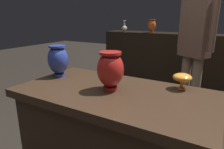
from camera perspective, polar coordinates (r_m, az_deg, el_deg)
name	(u,v)px	position (r m, az deg, el deg)	size (l,w,h in m)	color
display_plinth	(114,146)	(1.41, 0.44, -19.73)	(1.20, 0.64, 0.80)	#382619
back_display_shelf	(183,66)	(3.33, 19.65, 2.40)	(2.60, 0.40, 0.99)	black
vase_centerpiece	(110,69)	(1.20, -0.49, 1.45)	(0.16, 0.16, 0.24)	red
vase_tall_behind	(182,78)	(1.30, 19.44, -0.91)	(0.12, 0.12, 0.10)	orange
vase_left_accent	(58,60)	(1.54, -15.14, 4.11)	(0.15, 0.15, 0.23)	#2D429E
shelf_vase_center	(188,28)	(3.32, 20.85, 12.25)	(0.09, 0.09, 0.14)	#477A38
shelf_vase_left	(152,25)	(3.30, 11.31, 13.59)	(0.13, 0.13, 0.21)	#E55B1E
shelf_vase_far_left	(124,28)	(3.57, 3.52, 13.16)	(0.10, 0.10, 0.18)	silver
visitor_center_back	(195,43)	(2.44, 22.55, 8.35)	(0.42, 0.32, 1.62)	#846B56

